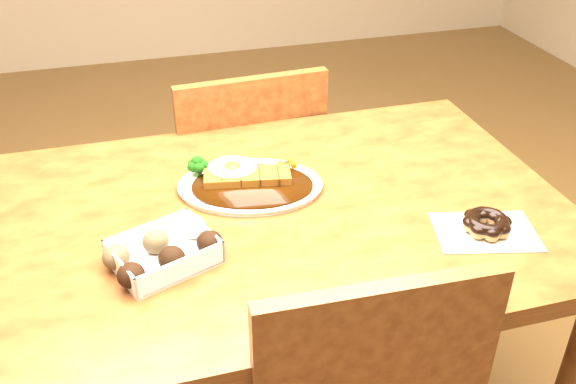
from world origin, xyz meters
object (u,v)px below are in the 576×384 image
object	(u,v)px
table	(276,248)
katsu_curry_plate	(248,182)
chair_far	(244,187)
donut_box	(164,251)
pon_de_ring	(487,224)

from	to	relation	value
table	katsu_curry_plate	xyz separation A→B (m)	(-0.04, 0.10, 0.11)
chair_far	donut_box	bearing A→B (deg)	63.30
table	katsu_curry_plate	bearing A→B (deg)	110.64
donut_box	pon_de_ring	bearing A→B (deg)	-7.15
chair_far	pon_de_ring	xyz separation A→B (m)	(0.33, -0.72, 0.29)
table	pon_de_ring	size ratio (longest dim) A/B	5.46
chair_far	katsu_curry_plate	xyz separation A→B (m)	(-0.08, -0.44, 0.29)
pon_de_ring	katsu_curry_plate	bearing A→B (deg)	145.11
table	pon_de_ring	xyz separation A→B (m)	(0.37, -0.19, 0.12)
katsu_curry_plate	pon_de_ring	bearing A→B (deg)	-34.89
table	donut_box	bearing A→B (deg)	-154.72
chair_far	donut_box	world-z (taller)	chair_far
donut_box	table	bearing A→B (deg)	25.28
chair_far	donut_box	size ratio (longest dim) A/B	4.04
katsu_curry_plate	table	bearing A→B (deg)	-69.36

